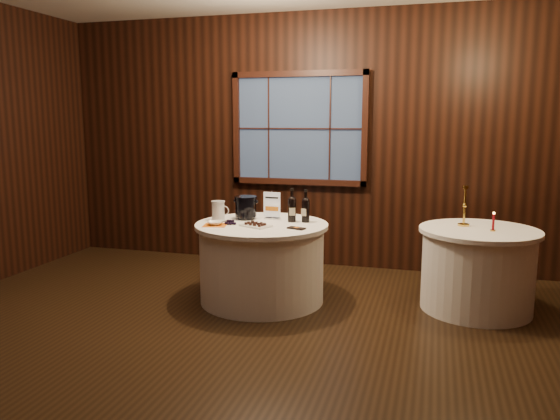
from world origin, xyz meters
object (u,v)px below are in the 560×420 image
(ice_bucket, at_px, (246,207))
(grape_bunch, at_px, (230,222))
(chocolate_box, at_px, (296,228))
(side_table, at_px, (477,269))
(chocolate_plate, at_px, (256,225))
(cracker_bowl, at_px, (215,223))
(port_bottle_left, at_px, (292,207))
(brass_candlestick, at_px, (464,211))
(red_candle, at_px, (493,224))
(glass_pitcher, at_px, (218,211))
(port_bottle_right, at_px, (306,208))
(sign_stand, at_px, (272,210))
(main_table, at_px, (262,262))

(ice_bucket, relative_size, grape_bunch, 1.26)
(ice_bucket, height_order, chocolate_box, ice_bucket)
(side_table, distance_m, chocolate_plate, 2.10)
(grape_bunch, height_order, cracker_bowl, grape_bunch)
(side_table, height_order, port_bottle_left, port_bottle_left)
(brass_candlestick, xyz_separation_m, red_candle, (0.24, -0.19, -0.07))
(glass_pitcher, distance_m, red_candle, 2.57)
(port_bottle_right, relative_size, grape_bunch, 1.74)
(ice_bucket, distance_m, brass_candlestick, 2.10)
(ice_bucket, distance_m, cracker_bowl, 0.43)
(chocolate_plate, distance_m, brass_candlestick, 1.96)
(grape_bunch, bearing_deg, port_bottle_left, 29.21)
(ice_bucket, height_order, red_candle, ice_bucket)
(chocolate_plate, bearing_deg, cracker_bowl, -174.04)
(brass_candlestick, relative_size, red_candle, 2.20)
(grape_bunch, bearing_deg, sign_stand, 51.44)
(port_bottle_right, xyz_separation_m, glass_pitcher, (-0.85, -0.15, -0.04))
(cracker_bowl, bearing_deg, port_bottle_right, 26.36)
(port_bottle_left, distance_m, chocolate_box, 0.38)
(chocolate_plate, relative_size, grape_bunch, 1.76)
(chocolate_plate, xyz_separation_m, glass_pitcher, (-0.45, 0.20, 0.08))
(port_bottle_left, bearing_deg, chocolate_plate, -149.64)
(main_table, xyz_separation_m, red_candle, (2.11, 0.22, 0.45))
(cracker_bowl, bearing_deg, red_candle, 9.76)
(port_bottle_right, height_order, chocolate_box, port_bottle_right)
(side_table, distance_m, ice_bucket, 2.28)
(chocolate_plate, xyz_separation_m, brass_candlestick, (1.87, 0.58, 0.12))
(main_table, height_order, grape_bunch, grape_bunch)
(main_table, relative_size, red_candle, 7.35)
(chocolate_plate, xyz_separation_m, cracker_bowl, (-0.39, -0.04, 0.01))
(sign_stand, height_order, ice_bucket, sign_stand)
(chocolate_box, bearing_deg, grape_bunch, -165.06)
(ice_bucket, height_order, glass_pitcher, ice_bucket)
(sign_stand, height_order, port_bottle_right, port_bottle_right)
(chocolate_plate, xyz_separation_m, red_candle, (2.11, 0.39, 0.05))
(port_bottle_right, xyz_separation_m, cracker_bowl, (-0.79, -0.39, -0.12))
(main_table, relative_size, glass_pitcher, 6.56)
(grape_bunch, xyz_separation_m, red_candle, (2.37, 0.36, 0.05))
(port_bottle_right, bearing_deg, brass_candlestick, 24.30)
(port_bottle_right, height_order, ice_bucket, port_bottle_right)
(ice_bucket, xyz_separation_m, chocolate_box, (0.61, -0.34, -0.12))
(port_bottle_left, height_order, grape_bunch, port_bottle_left)
(grape_bunch, bearing_deg, red_candle, 8.54)
(ice_bucket, relative_size, red_candle, 1.33)
(ice_bucket, height_order, brass_candlestick, brass_candlestick)
(grape_bunch, distance_m, brass_candlestick, 2.20)
(side_table, bearing_deg, cracker_bowl, -167.98)
(main_table, relative_size, port_bottle_left, 3.87)
(sign_stand, bearing_deg, chocolate_box, -45.69)
(side_table, distance_m, port_bottle_right, 1.69)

